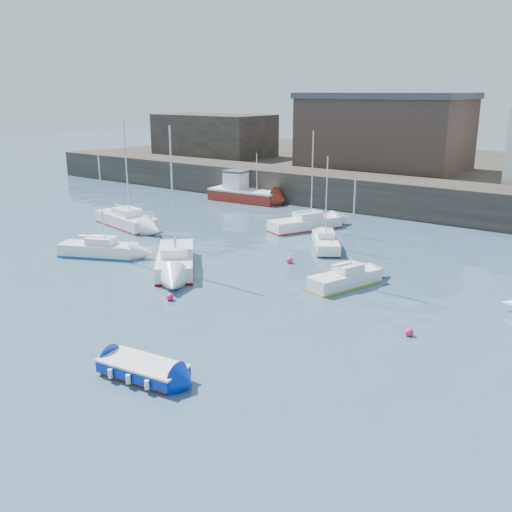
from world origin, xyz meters
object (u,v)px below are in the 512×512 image
Objects in this scene: sailboat_e at (126,220)px; buoy_near at (170,300)px; sailboat_h at (305,223)px; buoy_far at (290,263)px; sailboat_f at (326,242)px; buoy_mid at (409,336)px; blue_dinghy at (143,369)px; fishing_boat at (243,192)px; sailboat_c at (345,279)px; sailboat_a at (99,249)px; sailboat_b at (175,260)px.

buoy_near is at bearing -34.76° from sailboat_e.
sailboat_h reaches higher than buoy_far.
sailboat_f is at bearing 88.36° from buoy_far.
buoy_mid is at bearing 14.12° from buoy_near.
fishing_boat is (-18.87, 31.41, 0.56)m from blue_dinghy.
sailboat_f is at bearing 126.93° from sailboat_c.
blue_dinghy is 0.58× the size of sailboat_f.
sailboat_c reaches higher than buoy_mid.
sailboat_a is 8.62m from sailboat_e.
fishing_boat is 21.66m from buoy_far.
fishing_boat reaches higher than buoy_far.
blue_dinghy is at bearing -125.03° from buoy_mid.
sailboat_e is 21.74× the size of buoy_mid.
sailboat_f is at bearing 42.89° from sailboat_a.
sailboat_b is (6.07, 0.95, 0.09)m from sailboat_a.
buoy_near is at bearing -131.07° from sailboat_c.
sailboat_a is at bearing 161.17° from buoy_near.
sailboat_c is 21.40m from sailboat_e.
fishing_boat is 26.63m from sailboat_c.
buoy_mid is at bearing -45.99° from sailboat_h.
sailboat_e reaches higher than buoy_near.
sailboat_b is 5.61m from buoy_near.
sailboat_c is 14.84× the size of buoy_near.
buoy_near is at bearing -165.88° from buoy_mid.
sailboat_c is 9.79m from buoy_near.
sailboat_b is at bearing -162.75° from sailboat_c.
fishing_boat is 13.22m from sailboat_h.
buoy_far is at bearing -3.16° from sailboat_e.
sailboat_h is 9.39m from buoy_far.
sailboat_h is at bearing 135.23° from sailboat_f.
sailboat_f is 13.89m from buoy_near.
sailboat_b is 1.02× the size of sailboat_e.
fishing_boat is at bearing 86.10° from sailboat_e.
sailboat_b is 21.59× the size of buoy_near.
fishing_boat is 18.98× the size of buoy_mid.
sailboat_h reaches higher than sailboat_c.
sailboat_h is 18.04m from buoy_near.
fishing_boat is 21.79m from sailboat_a.
sailboat_a is 16.03× the size of buoy_far.
sailboat_e is 1.11× the size of sailboat_h.
buoy_near is (-6.43, -7.37, -0.46)m from sailboat_c.
buoy_near is at bearing -18.83° from sailboat_a.
blue_dinghy is 8.42m from buoy_near.
sailboat_f is 15.71× the size of buoy_near.
blue_dinghy is 16.48m from buoy_far.
sailboat_h is 19.61× the size of buoy_mid.
sailboat_h reaches higher than buoy_near.
blue_dinghy is at bearing -95.49° from sailboat_c.
buoy_near is (9.69, -3.30, -0.48)m from sailboat_a.
buoy_far is at bearing 102.61° from blue_dinghy.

